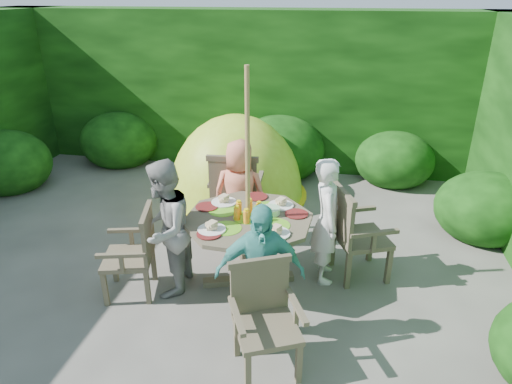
% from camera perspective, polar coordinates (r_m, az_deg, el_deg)
% --- Properties ---
extents(ground, '(60.00, 60.00, 0.00)m').
position_cam_1_polar(ground, '(4.81, -10.42, -11.77)').
color(ground, '#4D4B45').
rests_on(ground, ground).
extents(hedge_enclosure, '(9.00, 9.00, 2.50)m').
position_cam_1_polar(hedge_enclosure, '(5.39, -6.39, 7.39)').
color(hedge_enclosure, black).
rests_on(hedge_enclosure, ground).
extents(patio_table, '(1.65, 1.65, 0.90)m').
position_cam_1_polar(patio_table, '(4.49, -0.93, -4.55)').
color(patio_table, '#413A2B').
rests_on(patio_table, ground).
extents(parasol_pole, '(0.06, 0.06, 2.20)m').
position_cam_1_polar(parasol_pole, '(4.29, -1.03, 0.91)').
color(parasol_pole, olive).
rests_on(parasol_pole, ground).
extents(garden_chair_right, '(0.68, 0.72, 0.95)m').
position_cam_1_polar(garden_chair_right, '(4.78, 12.23, -4.96)').
color(garden_chair_right, '#413A2B').
rests_on(garden_chair_right, ground).
extents(garden_chair_left, '(0.57, 0.61, 0.86)m').
position_cam_1_polar(garden_chair_left, '(4.59, -14.87, -7.25)').
color(garden_chair_left, '#413A2B').
rests_on(garden_chair_left, ground).
extents(garden_chair_back, '(0.65, 0.59, 1.02)m').
position_cam_1_polar(garden_chair_back, '(5.50, -2.59, -0.00)').
color(garden_chair_back, '#413A2B').
rests_on(garden_chair_back, ground).
extents(garden_chair_front, '(0.66, 0.63, 0.86)m').
position_cam_1_polar(garden_chair_front, '(3.68, 1.05, -15.23)').
color(garden_chair_front, '#413A2B').
rests_on(garden_chair_front, ground).
extents(child_right, '(0.38, 0.52, 1.32)m').
position_cam_1_polar(child_right, '(4.63, 8.91, -3.57)').
color(child_right, silver).
rests_on(child_right, ground).
extents(child_left, '(0.54, 0.68, 1.37)m').
position_cam_1_polar(child_left, '(4.46, -11.29, -4.57)').
color(child_left, gray).
rests_on(child_left, ground).
extents(child_back, '(0.63, 0.42, 1.28)m').
position_cam_1_polar(child_back, '(5.20, -2.05, -0.30)').
color(child_back, '#E47C5E').
rests_on(child_back, ground).
extents(child_front, '(0.80, 0.47, 1.27)m').
position_cam_1_polar(child_front, '(3.81, 0.49, -10.25)').
color(child_front, teal).
rests_on(child_front, ground).
extents(dome_tent, '(2.43, 2.43, 2.38)m').
position_cam_1_polar(dome_tent, '(6.76, -2.47, -0.28)').
color(dome_tent, '#ACC325').
rests_on(dome_tent, ground).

